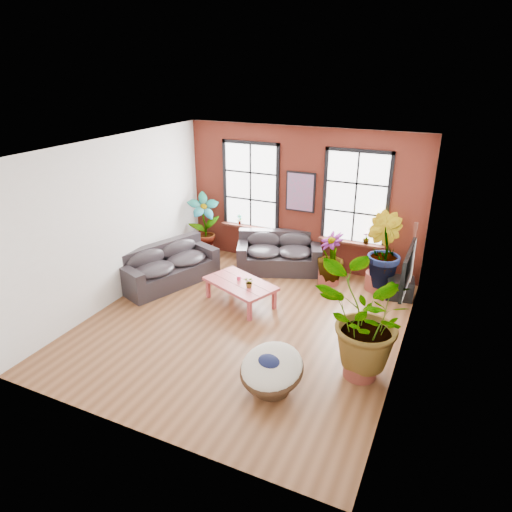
% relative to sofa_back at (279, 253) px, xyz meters
% --- Properties ---
extents(room, '(6.04, 6.54, 3.54)m').
position_rel_sofa_back_xyz_m(room, '(0.35, -2.61, 1.32)').
color(room, brown).
rests_on(room, ground).
extents(sofa_back, '(2.28, 1.69, 0.94)m').
position_rel_sofa_back_xyz_m(sofa_back, '(0.00, 0.00, 0.00)').
color(sofa_back, black).
rests_on(sofa_back, ground).
extents(sofa_left, '(1.72, 2.51, 0.92)m').
position_rel_sofa_back_xyz_m(sofa_left, '(-2.11, -1.81, -0.01)').
color(sofa_left, black).
rests_on(sofa_left, ground).
extents(coffee_table, '(1.77, 1.40, 0.60)m').
position_rel_sofa_back_xyz_m(coffee_table, '(-0.09, -2.00, 0.01)').
color(coffee_table, '#AA3D41').
rests_on(coffee_table, ground).
extents(papasan_chair, '(1.22, 1.23, 0.77)m').
position_rel_sofa_back_xyz_m(papasan_chair, '(1.65, -4.38, -0.03)').
color(papasan_chair, '#3E2716').
rests_on(papasan_chair, ground).
extents(poster, '(0.74, 0.06, 0.98)m').
position_rel_sofa_back_xyz_m(poster, '(0.35, 0.42, 1.52)').
color(poster, black).
rests_on(poster, room).
extents(tv_wall_unit, '(0.13, 1.86, 1.20)m').
position_rel_sofa_back_xyz_m(tv_wall_unit, '(3.29, -2.16, 1.12)').
color(tv_wall_unit, black).
rests_on(tv_wall_unit, room).
extents(media_box, '(0.64, 0.56, 0.47)m').
position_rel_sofa_back_xyz_m(media_box, '(3.02, -0.31, -0.19)').
color(media_box, black).
rests_on(media_box, ground).
extents(pot_back_left, '(0.54, 0.54, 0.35)m').
position_rel_sofa_back_xyz_m(pot_back_left, '(-2.16, -0.03, -0.25)').
color(pot_back_left, brown).
rests_on(pot_back_left, ground).
extents(pot_back_right, '(0.60, 0.60, 0.41)m').
position_rel_sofa_back_xyz_m(pot_back_right, '(2.48, -0.08, -0.22)').
color(pot_back_right, brown).
rests_on(pot_back_right, ground).
extents(pot_right_wall, '(0.72, 0.72, 0.41)m').
position_rel_sofa_back_xyz_m(pot_right_wall, '(2.85, -3.42, -0.22)').
color(pot_right_wall, brown).
rests_on(pot_right_wall, ground).
extents(pot_mid, '(0.51, 0.51, 0.36)m').
position_rel_sofa_back_xyz_m(pot_mid, '(1.38, -0.26, -0.25)').
color(pot_mid, brown).
rests_on(pot_mid, ground).
extents(floor_plant_back_left, '(1.01, 0.98, 1.59)m').
position_rel_sofa_back_xyz_m(floor_plant_back_left, '(-2.13, -0.03, 0.52)').
color(floor_plant_back_left, '#2A5015').
rests_on(floor_plant_back_left, ground).
extents(floor_plant_back_right, '(1.17, 1.17, 1.67)m').
position_rel_sofa_back_xyz_m(floor_plant_back_right, '(2.52, -0.09, 0.56)').
color(floor_plant_back_right, '#2A5015').
rests_on(floor_plant_back_right, ground).
extents(floor_plant_right_wall, '(1.97, 1.87, 1.73)m').
position_rel_sofa_back_xyz_m(floor_plant_right_wall, '(2.82, -3.39, 0.60)').
color(floor_plant_right_wall, '#2A5015').
rests_on(floor_plant_right_wall, ground).
extents(floor_plant_mid, '(0.90, 0.90, 1.14)m').
position_rel_sofa_back_xyz_m(floor_plant_mid, '(1.40, -0.29, 0.28)').
color(floor_plant_mid, '#2A5015').
rests_on(floor_plant_mid, ground).
extents(table_plant, '(0.27, 0.25, 0.25)m').
position_rel_sofa_back_xyz_m(table_plant, '(0.20, -2.14, 0.19)').
color(table_plant, '#2A5015').
rests_on(table_plant, coffee_table).
extents(sill_plant_left, '(0.17, 0.17, 0.27)m').
position_rel_sofa_back_xyz_m(sill_plant_left, '(-1.30, 0.37, 0.61)').
color(sill_plant_left, '#2A5015').
rests_on(sill_plant_left, room).
extents(sill_plant_right, '(0.19, 0.19, 0.27)m').
position_rel_sofa_back_xyz_m(sill_plant_right, '(2.05, 0.37, 0.61)').
color(sill_plant_right, '#2A5015').
rests_on(sill_plant_right, room).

